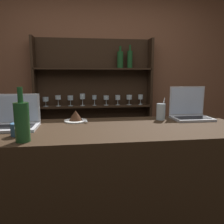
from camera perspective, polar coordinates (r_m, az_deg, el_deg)
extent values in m
cube|color=black|center=(1.70, 0.53, -22.05)|extent=(1.80, 0.68, 1.08)
cube|color=brown|center=(2.90, -3.65, 8.05)|extent=(7.00, 0.06, 2.70)
cube|color=#332114|center=(2.87, -19.12, -0.70)|extent=(0.03, 0.18, 1.88)
cube|color=#332114|center=(2.95, 9.63, -0.04)|extent=(0.03, 0.18, 1.88)
cube|color=#332114|center=(2.90, -4.65, -0.09)|extent=(1.48, 0.02, 1.88)
cube|color=#332114|center=(2.91, -4.46, -7.69)|extent=(1.44, 0.18, 0.02)
cube|color=#332114|center=(2.80, -4.58, 1.52)|extent=(1.44, 0.18, 0.02)
cube|color=#332114|center=(2.78, -4.72, 11.17)|extent=(1.44, 0.18, 0.02)
cylinder|color=silver|center=(2.84, -16.86, 1.48)|extent=(0.06, 0.06, 0.01)
cylinder|color=silver|center=(2.83, -16.89, 2.12)|extent=(0.01, 0.01, 0.06)
cylinder|color=silver|center=(2.82, -16.95, 3.24)|extent=(0.07, 0.07, 0.05)
cylinder|color=silver|center=(2.82, -13.83, 1.56)|extent=(0.06, 0.06, 0.01)
cylinder|color=silver|center=(2.81, -13.86, 2.42)|extent=(0.01, 0.01, 0.08)
cylinder|color=silver|center=(2.80, -13.92, 3.75)|extent=(0.07, 0.07, 0.05)
cylinder|color=silver|center=(2.80, -10.76, 1.64)|extent=(0.06, 0.06, 0.01)
cylinder|color=silver|center=(2.80, -10.78, 2.39)|extent=(0.01, 0.01, 0.07)
cylinder|color=silver|center=(2.79, -10.83, 3.67)|extent=(0.07, 0.07, 0.06)
cylinder|color=silver|center=(2.80, -7.67, 1.71)|extent=(0.06, 0.06, 0.01)
cylinder|color=silver|center=(2.79, -7.69, 2.58)|extent=(0.01, 0.01, 0.08)
cylinder|color=silver|center=(2.79, -7.73, 4.08)|extent=(0.07, 0.07, 0.07)
cylinder|color=silver|center=(2.80, -4.59, 1.78)|extent=(0.05, 0.05, 0.01)
cylinder|color=silver|center=(2.80, -4.60, 2.58)|extent=(0.01, 0.01, 0.07)
cylinder|color=silver|center=(2.79, -4.62, 3.86)|extent=(0.06, 0.06, 0.05)
cylinder|color=silver|center=(2.82, -1.52, 1.84)|extent=(0.06, 0.06, 0.01)
cylinder|color=silver|center=(2.81, -1.52, 2.58)|extent=(0.01, 0.01, 0.07)
cylinder|color=silver|center=(2.80, -1.53, 3.81)|extent=(0.07, 0.07, 0.05)
cylinder|color=silver|center=(2.84, 1.51, 1.90)|extent=(0.06, 0.06, 0.01)
cylinder|color=silver|center=(2.83, 1.52, 2.59)|extent=(0.01, 0.01, 0.06)
cylinder|color=silver|center=(2.82, 1.52, 3.84)|extent=(0.07, 0.07, 0.06)
cylinder|color=silver|center=(2.86, 4.50, 1.95)|extent=(0.06, 0.06, 0.01)
cylinder|color=silver|center=(2.86, 4.51, 2.67)|extent=(0.01, 0.01, 0.07)
cylinder|color=silver|center=(2.85, 4.52, 3.91)|extent=(0.07, 0.07, 0.06)
cylinder|color=silver|center=(2.90, 7.41, 2.00)|extent=(0.05, 0.05, 0.01)
cylinder|color=silver|center=(2.89, 7.43, 2.69)|extent=(0.01, 0.01, 0.07)
cylinder|color=silver|center=(2.89, 7.46, 3.94)|extent=(0.06, 0.06, 0.06)
cylinder|color=#1E4C23|center=(2.84, 4.69, 13.49)|extent=(0.07, 0.07, 0.21)
cylinder|color=#1E4C23|center=(2.86, 4.73, 16.33)|extent=(0.02, 0.02, 0.07)
cylinder|color=#1E4C23|center=(2.82, 2.16, 13.44)|extent=(0.08, 0.08, 0.20)
cylinder|color=#1E4C23|center=(2.83, 2.18, 16.16)|extent=(0.03, 0.03, 0.07)
cube|color=silver|center=(1.58, -24.54, -3.74)|extent=(0.32, 0.23, 0.02)
cube|color=black|center=(1.57, -24.69, -3.46)|extent=(0.27, 0.12, 0.00)
cube|color=silver|center=(1.67, -23.73, 0.87)|extent=(0.32, 0.00, 0.20)
cube|color=silver|center=(1.66, -23.75, 0.86)|extent=(0.29, 0.01, 0.18)
cube|color=#ADADB2|center=(1.85, 20.15, -1.61)|extent=(0.30, 0.21, 0.02)
cube|color=black|center=(1.83, 20.32, -1.35)|extent=(0.25, 0.11, 0.00)
cube|color=#ADADB2|center=(1.92, 18.97, 2.76)|extent=(0.30, 0.00, 0.24)
cube|color=silver|center=(1.91, 19.00, 2.75)|extent=(0.28, 0.01, 0.22)
cylinder|color=white|center=(1.69, -9.43, -2.29)|extent=(0.18, 0.18, 0.01)
cone|color=#422616|center=(1.68, -9.47, -0.87)|extent=(0.10, 0.10, 0.08)
cube|color=#B7B7BC|center=(1.67, -7.80, -2.10)|extent=(0.08, 0.16, 0.00)
cylinder|color=silver|center=(1.76, 12.64, 0.07)|extent=(0.07, 0.07, 0.13)
cylinder|color=white|center=(1.76, 13.04, 0.84)|extent=(0.04, 0.01, 0.17)
cylinder|color=#1E4C23|center=(1.25, -22.45, -2.50)|extent=(0.08, 0.08, 0.21)
cylinder|color=#1E4C23|center=(1.23, -22.89, 4.17)|extent=(0.03, 0.03, 0.08)
cylinder|color=#38668C|center=(1.40, -23.48, -4.18)|extent=(0.08, 0.08, 0.07)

